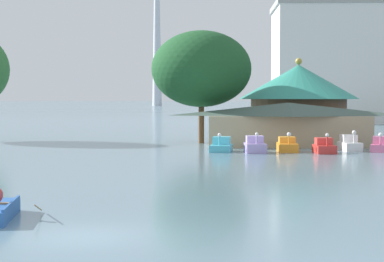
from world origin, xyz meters
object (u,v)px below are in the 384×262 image
(pedal_boat_orange, at_px, (287,146))
(boathouse, at_px, (288,123))
(background_building_block, at_px, (372,63))
(pedal_boat_cyan, at_px, (221,146))
(pedal_boat_pink, at_px, (381,145))
(shoreline_tree_mid, at_px, (201,69))
(pedal_boat_red, at_px, (324,147))
(pedal_boat_lavender, at_px, (255,146))
(green_roof_pavilion, at_px, (298,98))
(pedal_boat_white, at_px, (350,144))

(pedal_boat_orange, xyz_separation_m, boathouse, (0.75, 6.18, 1.61))
(background_building_block, bearing_deg, pedal_boat_cyan, -112.94)
(pedal_boat_orange, height_order, pedal_boat_pink, pedal_boat_orange)
(pedal_boat_pink, xyz_separation_m, shoreline_tree_mid, (-15.02, 9.75, 6.75))
(pedal_boat_cyan, bearing_deg, pedal_boat_red, 89.83)
(pedal_boat_lavender, xyz_separation_m, background_building_block, (25.41, 67.48, 10.23))
(green_roof_pavilion, distance_m, background_building_block, 55.37)
(pedal_boat_lavender, height_order, background_building_block, background_building_block)
(pedal_boat_lavender, height_order, pedal_boat_white, pedal_boat_white)
(pedal_boat_orange, distance_m, background_building_block, 70.71)
(pedal_boat_pink, height_order, shoreline_tree_mid, shoreline_tree_mid)
(pedal_boat_white, distance_m, pedal_boat_pink, 2.55)
(pedal_boat_red, xyz_separation_m, boathouse, (-2.04, 7.62, 1.61))
(pedal_boat_white, height_order, green_roof_pavilion, green_roof_pavilion)
(pedal_boat_lavender, relative_size, green_roof_pavilion, 0.20)
(pedal_boat_orange, distance_m, pedal_boat_pink, 7.75)
(pedal_boat_white, distance_m, background_building_block, 68.46)
(pedal_boat_red, xyz_separation_m, shoreline_tree_mid, (-10.06, 11.36, 6.77))
(pedal_boat_cyan, xyz_separation_m, shoreline_tree_mid, (-1.81, 10.19, 6.78))
(pedal_boat_pink, relative_size, background_building_block, 0.08)
(pedal_boat_lavender, relative_size, pedal_boat_red, 0.98)
(shoreline_tree_mid, xyz_separation_m, background_building_block, (29.94, 56.27, 3.52))
(pedal_boat_lavender, height_order, shoreline_tree_mid, shoreline_tree_mid)
(boathouse, relative_size, background_building_block, 0.44)
(pedal_boat_red, distance_m, background_building_block, 71.24)
(shoreline_tree_mid, bearing_deg, pedal_boat_cyan, -79.91)
(pedal_boat_cyan, xyz_separation_m, pedal_boat_lavender, (2.71, -1.02, 0.07))
(pedal_boat_cyan, height_order, boathouse, boathouse)
(pedal_boat_red, height_order, boathouse, boathouse)
(boathouse, bearing_deg, pedal_boat_cyan, -133.89)
(green_roof_pavilion, bearing_deg, shoreline_tree_mid, -153.79)
(background_building_block, bearing_deg, pedal_boat_lavender, -110.63)
(pedal_boat_orange, height_order, boathouse, boathouse)
(pedal_boat_orange, xyz_separation_m, shoreline_tree_mid, (-7.27, 9.91, 6.77))
(pedal_boat_red, xyz_separation_m, background_building_block, (19.87, 67.63, 10.28))
(pedal_boat_red, distance_m, shoreline_tree_mid, 16.62)
(shoreline_tree_mid, bearing_deg, background_building_block, 61.99)
(pedal_boat_white, height_order, background_building_block, background_building_block)
(pedal_boat_red, relative_size, boathouse, 0.16)
(pedal_boat_orange, relative_size, boathouse, 0.19)
(green_roof_pavilion, bearing_deg, pedal_boat_lavender, -108.99)
(shoreline_tree_mid, bearing_deg, pedal_boat_pink, -32.98)
(pedal_boat_red, relative_size, green_roof_pavilion, 0.20)
(green_roof_pavilion, bearing_deg, pedal_boat_pink, -71.48)
(pedal_boat_red, height_order, background_building_block, background_building_block)
(green_roof_pavilion, xyz_separation_m, background_building_block, (19.84, 51.30, 6.37))
(pedal_boat_white, relative_size, background_building_block, 0.07)
(pedal_boat_cyan, height_order, pedal_boat_white, pedal_boat_white)
(pedal_boat_orange, height_order, pedal_boat_red, pedal_boat_orange)
(pedal_boat_orange, distance_m, pedal_boat_red, 3.14)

